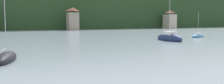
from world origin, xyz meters
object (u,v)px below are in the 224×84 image
Objects in this scene: sailboat_far_1 at (169,38)px; sailboat_far_3 at (198,36)px; shore_building_central at (73,19)px; sailboat_mid_0 at (7,58)px; mooring_buoy_near at (190,35)px; shore_building_eastcentral at (170,20)px.

sailboat_far_1 is 1.69× the size of sailboat_far_3.
shore_building_central is 1.49× the size of sailboat_mid_0.
sailboat_far_1 reaches higher than sailboat_far_3.
sailboat_far_3 is (39.68, 16.42, -0.02)m from sailboat_mid_0.
sailboat_far_3 is 14.68× the size of mooring_buoy_near.
shore_building_central is at bearing -179.25° from shore_building_eastcentral.
mooring_buoy_near is (3.91, 6.41, -0.27)m from sailboat_far_3.
sailboat_far_1 is (2.28, -56.71, -3.82)m from shore_building_central.
shore_building_central is 54.19m from sailboat_far_3.
sailboat_far_3 is 7.51m from mooring_buoy_near.
shore_building_central is 48.27m from shore_building_eastcentral.
sailboat_mid_0 is at bearing -152.36° from mooring_buoy_near.
sailboat_mid_0 is (-74.09, -69.28, -3.94)m from shore_building_eastcentral.
mooring_buoy_near is at bearing -53.57° from sailboat_far_1.
shore_building_eastcentral is 21.61× the size of mooring_buoy_near.
sailboat_mid_0 reaches higher than mooring_buoy_near.
sailboat_far_1 is at bearing -51.81° from sailboat_mid_0.
shore_building_central is 73.45m from sailboat_mid_0.
mooring_buoy_near is (-30.50, -46.46, -4.23)m from shore_building_eastcentral.
shore_building_eastcentral is at bearing 0.75° from shore_building_central.
sailboat_far_1 is (-45.99, -57.35, -3.73)m from shore_building_eastcentral.
sailboat_mid_0 is 42.94m from sailboat_far_3.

